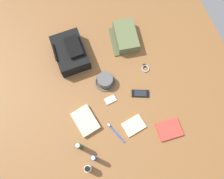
% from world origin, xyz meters
% --- Properties ---
extents(ground_plane, '(2.64, 2.02, 0.02)m').
position_xyz_m(ground_plane, '(0.00, 0.00, -0.01)').
color(ground_plane, brown).
rests_on(ground_plane, ground).
extents(backpack, '(0.34, 0.25, 0.15)m').
position_xyz_m(backpack, '(0.38, 0.22, 0.06)').
color(backpack, black).
rests_on(backpack, ground_plane).
extents(toiletry_pouch, '(0.29, 0.23, 0.09)m').
position_xyz_m(toiletry_pouch, '(0.40, -0.24, 0.04)').
color(toiletry_pouch, '#56603D').
rests_on(toiletry_pouch, ground_plane).
extents(bucket_hat, '(0.16, 0.16, 0.08)m').
position_xyz_m(bucket_hat, '(0.09, 0.03, 0.03)').
color(bucket_hat, '#515151').
rests_on(bucket_hat, ground_plane).
extents(lotion_bottle, '(0.05, 0.05, 0.11)m').
position_xyz_m(lotion_bottle, '(-0.49, 0.32, 0.05)').
color(lotion_bottle, beige).
rests_on(lotion_bottle, ground_plane).
extents(deodorant_spray, '(0.03, 0.03, 0.15)m').
position_xyz_m(deodorant_spray, '(-0.43, 0.27, 0.07)').
color(deodorant_spray, blue).
rests_on(deodorant_spray, ground_plane).
extents(shampoo_bottle, '(0.04, 0.04, 0.15)m').
position_xyz_m(shampoo_bottle, '(-0.33, 0.34, 0.07)').
color(shampoo_bottle, '#19471E').
rests_on(shampoo_bottle, ground_plane).
extents(paperback_novel, '(0.14, 0.17, 0.02)m').
position_xyz_m(paperback_novel, '(-0.41, -0.31, 0.01)').
color(paperback_novel, red).
rests_on(paperback_novel, ground_plane).
extents(cell_phone, '(0.10, 0.14, 0.01)m').
position_xyz_m(cell_phone, '(-0.09, -0.20, 0.01)').
color(cell_phone, black).
rests_on(cell_phone, ground_plane).
extents(media_player, '(0.07, 0.09, 0.01)m').
position_xyz_m(media_player, '(-0.06, 0.03, 0.01)').
color(media_player, '#B7B7BC').
rests_on(media_player, ground_plane).
extents(wristwatch, '(0.07, 0.06, 0.01)m').
position_xyz_m(wristwatch, '(0.10, -0.31, 0.01)').
color(wristwatch, '#99999E').
rests_on(wristwatch, ground_plane).
extents(toothbrush, '(0.17, 0.09, 0.02)m').
position_xyz_m(toothbrush, '(-0.30, 0.07, 0.01)').
color(toothbrush, blue).
rests_on(toothbrush, ground_plane).
extents(notepad, '(0.14, 0.17, 0.02)m').
position_xyz_m(notepad, '(-0.30, -0.07, 0.01)').
color(notepad, beige).
rests_on(notepad, ground_plane).
extents(folded_towel, '(0.23, 0.19, 0.04)m').
position_xyz_m(folded_towel, '(-0.16, 0.26, 0.02)').
color(folded_towel, beige).
rests_on(folded_towel, ground_plane).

